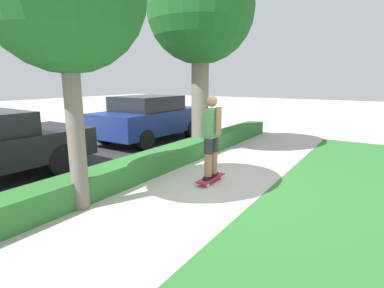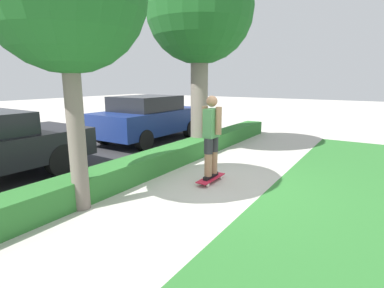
# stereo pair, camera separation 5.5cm
# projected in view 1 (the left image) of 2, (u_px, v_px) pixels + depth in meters

# --- Properties ---
(ground_plane) EXTENTS (60.00, 60.00, 0.00)m
(ground_plane) POSITION_uv_depth(u_px,v_px,m) (216.00, 184.00, 6.12)
(ground_plane) COLOR #BCB7AD
(street_asphalt) EXTENTS (12.59, 5.00, 0.01)m
(street_asphalt) POSITION_uv_depth(u_px,v_px,m) (84.00, 156.00, 8.36)
(street_asphalt) COLOR #2D2D30
(street_asphalt) RESTS_ON ground_plane
(hedge_row) EXTENTS (12.59, 0.60, 0.47)m
(hedge_row) POSITION_uv_depth(u_px,v_px,m) (155.00, 162.00, 6.92)
(hedge_row) COLOR #2D702D
(hedge_row) RESTS_ON ground_plane
(skateboard) EXTENTS (0.84, 0.24, 0.10)m
(skateboard) POSITION_uv_depth(u_px,v_px,m) (211.00, 178.00, 6.23)
(skateboard) COLOR red
(skateboard) RESTS_ON ground_plane
(skater_person) EXTENTS (0.50, 0.44, 1.69)m
(skater_person) POSITION_uv_depth(u_px,v_px,m) (211.00, 135.00, 6.04)
(skater_person) COLOR black
(skater_person) RESTS_ON skateboard
(tree_mid) EXTENTS (2.93, 2.93, 5.44)m
(tree_mid) POSITION_uv_depth(u_px,v_px,m) (200.00, 11.00, 8.05)
(tree_mid) COLOR #70665B
(tree_mid) RESTS_ON ground_plane
(parked_car_middle) EXTENTS (4.09, 1.99, 1.56)m
(parked_car_middle) POSITION_uv_depth(u_px,v_px,m) (150.00, 118.00, 10.40)
(parked_car_middle) COLOR navy
(parked_car_middle) RESTS_ON ground_plane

